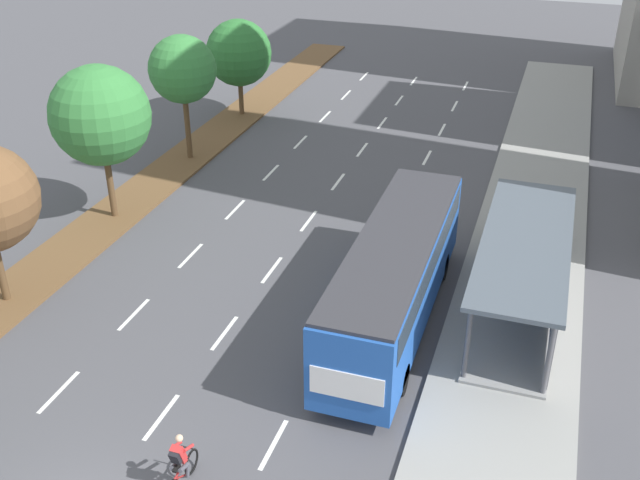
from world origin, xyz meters
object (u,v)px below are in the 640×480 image
Objects in this scene: median_tree_fifth at (239,53)px; cyclist at (180,465)px; bus at (395,271)px; bus_shelter at (530,270)px; median_tree_fourth at (182,70)px; median_tree_third at (100,116)px.

cyclist is at bearing -69.43° from median_tree_fifth.
median_tree_fifth is (-13.53, 18.00, 1.67)m from bus.
median_tree_fourth is (-17.63, 9.11, 2.83)m from bus_shelter.
cyclist is (-7.70, -10.78, -1.08)m from bus_shelter.
bus_shelter is 13.29m from cyclist.
median_tree_third reaches higher than bus_shelter.
cyclist is at bearing -125.52° from bus_shelter.
median_tree_third reaches higher than cyclist.
median_tree_third is at bearing -90.74° from median_tree_fourth.
bus is (-4.28, -1.86, 0.20)m from bus_shelter.
median_tree_fourth is (-9.93, 19.90, 3.91)m from cyclist.
bus_shelter is at bearing -27.33° from median_tree_fourth.
bus_shelter is 24.10m from median_tree_fifth.
bus reaches higher than cyclist.
median_tree_fourth is at bearing 140.60° from bus.
bus_shelter is 1.51× the size of median_tree_fourth.
median_tree_fourth is 1.14× the size of median_tree_fifth.
median_tree_fifth is at bearing 126.93° from bus.
bus_shelter is 5.21× the size of cyclist.
median_tree_fifth is at bearing 90.33° from median_tree_third.
bus_shelter is 4.67m from bus.
median_tree_third is 1.06× the size of median_tree_fourth.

